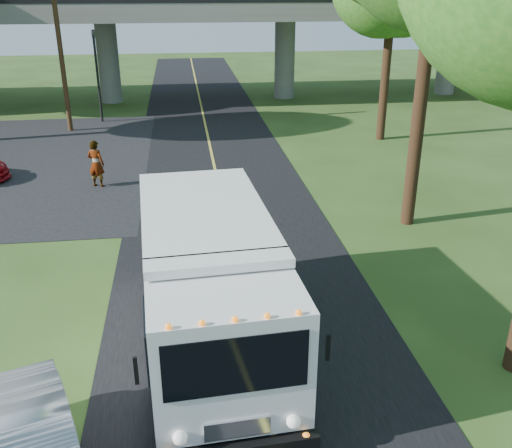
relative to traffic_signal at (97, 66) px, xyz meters
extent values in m
plane|color=#2D4518|center=(6.00, -26.00, -3.20)|extent=(120.00, 120.00, 0.00)
cube|color=black|center=(6.00, -16.00, -3.19)|extent=(7.00, 90.00, 0.02)
cube|color=gold|center=(6.00, -16.00, -3.17)|extent=(0.12, 90.00, 0.01)
cube|color=slate|center=(6.00, 6.00, 2.80)|extent=(50.00, 9.00, 1.20)
cylinder|color=slate|center=(0.00, 6.00, -0.50)|extent=(1.40, 1.40, 5.40)
cylinder|color=slate|center=(12.00, 6.00, -0.50)|extent=(1.40, 1.40, 5.40)
cylinder|color=slate|center=(24.00, 6.00, -0.50)|extent=(1.40, 1.40, 5.40)
cylinder|color=black|center=(0.00, 0.00, -0.60)|extent=(0.14, 0.14, 5.20)
imported|color=black|center=(0.00, 0.00, 1.40)|extent=(0.18, 0.22, 1.10)
cylinder|color=#472D19|center=(-1.50, -2.00, 1.30)|extent=(0.26, 0.26, 9.00)
cylinder|color=#382314|center=(12.20, -17.00, 0.65)|extent=(0.44, 0.44, 7.70)
cylinder|color=#382314|center=(15.00, -6.00, 0.13)|extent=(0.44, 0.44, 6.65)
cube|color=white|center=(4.99, -22.47, -1.32)|extent=(3.01, 5.11, 2.53)
cube|color=white|center=(5.21, -25.95, -1.43)|extent=(2.82, 2.19, 2.30)
cube|color=black|center=(5.27, -26.94, -1.06)|extent=(2.36, 0.24, 1.07)
cube|color=white|center=(5.02, -22.92, -2.86)|extent=(3.11, 6.68, 0.20)
cylinder|color=black|center=(4.05, -25.80, -2.69)|extent=(0.38, 1.03, 1.01)
cylinder|color=black|center=(6.34, -25.65, -2.69)|extent=(0.38, 1.03, 1.01)
cylinder|color=black|center=(3.75, -21.09, -2.69)|extent=(0.38, 1.03, 1.01)
cylinder|color=black|center=(6.04, -20.94, -2.69)|extent=(0.38, 1.03, 1.01)
imported|color=gray|center=(1.15, -11.75, -2.24)|extent=(0.83, 0.70, 1.92)
camera|label=1|loc=(4.61, -34.33, 4.56)|focal=40.00mm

